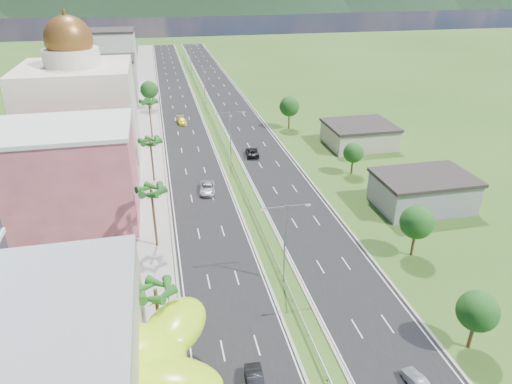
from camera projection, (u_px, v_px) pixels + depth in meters
ground at (308, 337)px, 49.28m from camera, size 500.00×500.00×0.00m
road_left at (181, 112)px, 126.82m from camera, size 11.00×260.00×0.04m
road_right at (234, 109)px, 129.72m from camera, size 11.00×260.00×0.04m
sidewalk_left at (146, 114)px, 124.97m from camera, size 7.00×260.00×0.12m
median_guardrail at (216, 128)px, 112.20m from camera, size 0.10×216.06×0.76m
streetlight_median_b at (285, 236)px, 55.10m from camera, size 6.04×0.25×11.00m
streetlight_median_c at (230, 133)px, 90.21m from camera, size 6.04×0.25×11.00m
streetlight_median_d at (204, 83)px, 129.71m from camera, size 6.04×0.25×11.00m
streetlight_median_e at (190, 57)px, 169.21m from camera, size 6.04×0.25×11.00m
lime_canopy at (107, 362)px, 39.72m from camera, size 18.00×15.00×7.40m
pink_shophouse at (67, 178)px, 68.68m from camera, size 20.00×15.00×15.00m
domed_building at (81, 111)px, 87.18m from camera, size 20.00×20.00×28.70m
midrise_grey at (100, 97)px, 110.79m from camera, size 16.00×15.00×16.00m
midrise_beige at (108, 83)px, 130.75m from camera, size 16.00×15.00×13.00m
midrise_white at (112, 60)px, 149.85m from camera, size 16.00×15.00×18.00m
shed_near at (422, 193)px, 75.53m from camera, size 15.00×10.00×5.00m
shed_far at (359, 136)px, 102.38m from camera, size 14.00×12.00×4.40m
palm_tree_b at (155, 293)px, 44.95m from camera, size 3.60×3.60×8.10m
palm_tree_c at (151, 193)px, 61.87m from camera, size 3.60×3.60×9.60m
palm_tree_d at (150, 143)px, 82.48m from camera, size 3.60×3.60×8.60m
palm_tree_e at (149, 103)px, 104.09m from camera, size 3.60×3.60×9.40m
leafy_tree_lfar at (149, 90)px, 127.23m from camera, size 4.90×4.90×8.05m
leafy_tree_ra at (478, 311)px, 45.88m from camera, size 4.20×4.20×6.90m
leafy_tree_rb at (417, 223)px, 61.21m from camera, size 4.55×4.55×7.47m
leafy_tree_rc at (353, 153)px, 86.72m from camera, size 3.85×3.85×6.33m
leafy_tree_rd at (289, 106)px, 111.75m from camera, size 4.90×4.90×8.05m
mountain_ridge at (224, 10)px, 455.85m from camera, size 860.00×140.00×90.00m
car_dark_left at (255, 383)px, 42.82m from camera, size 1.86×4.62×1.49m
car_silver_mid_left at (207, 188)px, 81.04m from camera, size 3.24×5.89×1.56m
car_yellow_far_left at (182, 121)px, 117.29m from camera, size 2.63×5.47×1.54m
car_silver_right at (417, 382)px, 43.03m from camera, size 1.68×3.96×1.27m
car_dark_far_right at (252, 152)px, 97.07m from camera, size 3.06×5.73×1.53m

